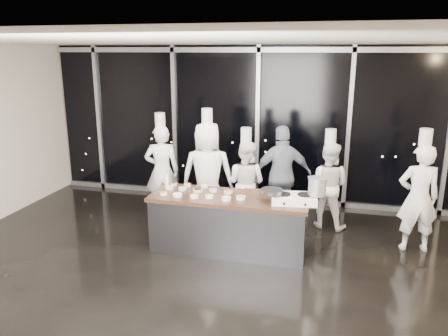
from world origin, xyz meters
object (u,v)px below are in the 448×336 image
at_px(chef_far_left, 162,170).
at_px(guest, 282,176).
at_px(frying_pan, 271,191).
at_px(chef_side, 418,197).
at_px(chef_center, 246,182).
at_px(chef_right, 328,184).
at_px(demo_counter, 229,223).
at_px(stove, 294,199).
at_px(chef_left, 208,174).
at_px(stock_pot, 317,186).

distance_m(chef_far_left, guest, 2.26).
bearing_deg(frying_pan, chef_side, 12.59).
bearing_deg(chef_side, chef_center, -16.09).
bearing_deg(guest, chef_far_left, -14.15).
bearing_deg(chef_far_left, chef_right, 165.44).
distance_m(demo_counter, stove, 1.12).
distance_m(frying_pan, guest, 1.44).
height_order(chef_far_left, chef_left, chef_left).
height_order(stock_pot, chef_side, chef_side).
xyz_separation_m(demo_counter, chef_center, (0.03, 1.13, 0.34)).
bearing_deg(stock_pot, chef_left, 153.38).
bearing_deg(stove, chef_far_left, 146.22).
distance_m(stock_pot, chef_right, 1.44).
xyz_separation_m(chef_far_left, guest, (2.26, 0.14, 0.01)).
relative_size(guest, chef_side, 0.93).
distance_m(stove, chef_left, 1.91).
bearing_deg(frying_pan, chef_right, 53.05).
bearing_deg(frying_pan, chef_center, 108.89).
bearing_deg(chef_right, chef_left, 23.66).
distance_m(guest, chef_right, 0.81).
bearing_deg(chef_side, chef_far_left, -13.81).
height_order(stock_pot, chef_right, chef_right).
height_order(demo_counter, stove, stove).
height_order(stove, chef_side, chef_side).
relative_size(demo_counter, chef_far_left, 1.24).
bearing_deg(demo_counter, chef_side, 14.32).
bearing_deg(stove, guest, 95.30).
distance_m(stove, stock_pot, 0.39).
distance_m(chef_center, guest, 0.67).
bearing_deg(chef_right, stove, 84.30).
bearing_deg(stock_pot, stove, -174.97).
relative_size(stove, chef_far_left, 0.35).
xyz_separation_m(demo_counter, frying_pan, (0.67, -0.11, 0.62)).
xyz_separation_m(chef_far_left, chef_right, (3.06, 0.18, -0.11)).
height_order(frying_pan, chef_side, chef_side).
bearing_deg(stove, chef_side, 14.59).
bearing_deg(stove, chef_center, 120.93).
distance_m(stock_pot, chef_center, 1.78).
bearing_deg(guest, stove, 85.83).
relative_size(stove, chef_right, 0.39).
bearing_deg(demo_counter, stove, -3.12).
height_order(demo_counter, guest, guest).
bearing_deg(chef_center, demo_counter, 102.43).
bearing_deg(guest, stock_pot, 98.38).
distance_m(stove, chef_right, 1.50).
bearing_deg(chef_far_left, chef_left, 148.83).
relative_size(demo_counter, chef_left, 1.16).
bearing_deg(demo_counter, chef_center, 88.30).
height_order(demo_counter, frying_pan, frying_pan).
height_order(stove, stock_pot, stock_pot).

